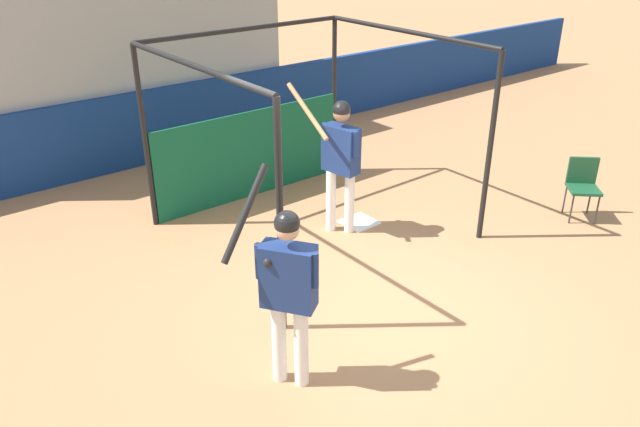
# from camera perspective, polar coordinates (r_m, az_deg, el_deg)

# --- Properties ---
(ground_plane) EXTENTS (60.00, 60.00, 0.00)m
(ground_plane) POSITION_cam_1_polar(r_m,az_deg,el_deg) (6.82, 5.61, -8.79)
(ground_plane) COLOR #A8754C
(outfield_wall) EXTENTS (24.00, 0.12, 1.24)m
(outfield_wall) POSITION_cam_1_polar(r_m,az_deg,el_deg) (10.85, -15.29, 7.64)
(outfield_wall) COLOR navy
(outfield_wall) RESTS_ON ground
(bleacher_section) EXTENTS (5.40, 3.20, 2.92)m
(bleacher_section) POSITION_cam_1_polar(r_m,az_deg,el_deg) (12.15, -19.11, 13.16)
(bleacher_section) COLOR #9E9E99
(bleacher_section) RESTS_ON ground
(batting_cage) EXTENTS (3.23, 3.08, 2.47)m
(batting_cage) POSITION_cam_1_polar(r_m,az_deg,el_deg) (8.67, -4.54, 7.25)
(batting_cage) COLOR black
(batting_cage) RESTS_ON ground
(home_plate) EXTENTS (0.44, 0.44, 0.02)m
(home_plate) POSITION_cam_1_polar(r_m,az_deg,el_deg) (8.60, 3.60, -0.80)
(home_plate) COLOR white
(home_plate) RESTS_ON ground
(player_batter) EXTENTS (0.55, 0.91, 1.95)m
(player_batter) POSITION_cam_1_polar(r_m,az_deg,el_deg) (7.95, 1.83, 5.41)
(player_batter) COLOR white
(player_batter) RESTS_ON ground
(player_waiting) EXTENTS (0.70, 0.65, 2.02)m
(player_waiting) POSITION_cam_1_polar(r_m,az_deg,el_deg) (5.30, -3.01, -6.45)
(player_waiting) COLOR white
(player_waiting) RESTS_ON ground
(folding_chair) EXTENTS (0.57, 0.57, 0.84)m
(folding_chair) POSITION_cam_1_polar(r_m,az_deg,el_deg) (9.30, 22.90, 2.69)
(folding_chair) COLOR #194C2D
(folding_chair) RESTS_ON ground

